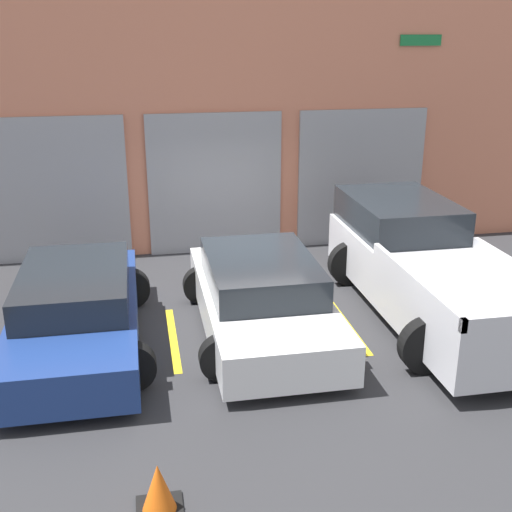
{
  "coord_description": "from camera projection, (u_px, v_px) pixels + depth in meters",
  "views": [
    {
      "loc": [
        -1.8,
        -10.14,
        4.55
      ],
      "look_at": [
        0.0,
        -0.6,
        1.1
      ],
      "focal_mm": 45.0,
      "sensor_mm": 36.0,
      "label": 1
    }
  ],
  "objects": [
    {
      "name": "pickup_truck",
      "position": [
        424.0,
        267.0,
        10.7
      ],
      "size": [
        2.42,
        5.39,
        1.68
      ],
      "color": "silver",
      "rests_on": "ground"
    },
    {
      "name": "sedan_side",
      "position": [
        77.0,
        311.0,
        9.55
      ],
      "size": [
        2.23,
        4.45,
        1.21
      ],
      "color": "navy",
      "rests_on": "ground"
    },
    {
      "name": "traffic_cone",
      "position": [
        159.0,
        490.0,
        6.32
      ],
      "size": [
        0.47,
        0.47,
        0.55
      ],
      "color": "black",
      "rests_on": "ground"
    },
    {
      "name": "ground_plane",
      "position": [
        250.0,
        304.0,
        11.23
      ],
      "size": [
        28.0,
        28.0,
        0.0
      ],
      "primitive_type": "plane",
      "color": "#2D2D30"
    },
    {
      "name": "parking_stripe_right",
      "position": [
        504.0,
        311.0,
        10.95
      ],
      "size": [
        0.12,
        2.2,
        0.01
      ],
      "primitive_type": "cube",
      "color": "gold",
      "rests_on": "ground"
    },
    {
      "name": "sedan_white",
      "position": [
        262.0,
        297.0,
        10.05
      ],
      "size": [
        2.27,
        4.32,
        1.21
      ],
      "color": "white",
      "rests_on": "ground"
    },
    {
      "name": "parking_stripe_centre",
      "position": [
        346.0,
        324.0,
        10.46
      ],
      "size": [
        0.12,
        2.2,
        0.01
      ],
      "primitive_type": "cube",
      "color": "gold",
      "rests_on": "ground"
    },
    {
      "name": "shophouse_building",
      "position": [
        221.0,
        118.0,
        13.33
      ],
      "size": [
        15.08,
        0.68,
        5.7
      ],
      "color": "#D17A5B",
      "rests_on": "ground"
    },
    {
      "name": "parking_stripe_left",
      "position": [
        173.0,
        339.0,
        9.97
      ],
      "size": [
        0.12,
        2.2,
        0.01
      ],
      "primitive_type": "cube",
      "color": "gold",
      "rests_on": "ground"
    }
  ]
}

